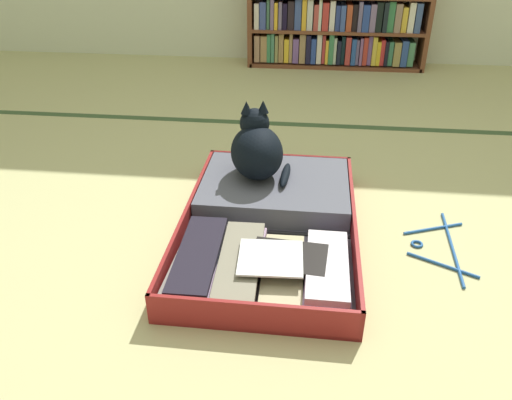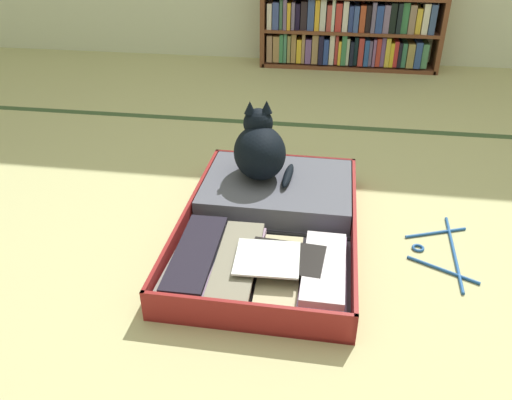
{
  "view_description": "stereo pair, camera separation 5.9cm",
  "coord_description": "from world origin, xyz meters",
  "px_view_note": "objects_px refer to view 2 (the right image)",
  "views": [
    {
      "loc": [
        -0.01,
        -1.28,
        1.0
      ],
      "look_at": [
        -0.17,
        0.14,
        0.15
      ],
      "focal_mm": 35.4,
      "sensor_mm": 36.0,
      "label": 1
    },
    {
      "loc": [
        0.04,
        -1.27,
        1.0
      ],
      "look_at": [
        -0.17,
        0.14,
        0.15
      ],
      "focal_mm": 35.4,
      "sensor_mm": 36.0,
      "label": 2
    }
  ],
  "objects_px": {
    "bookshelf": "(350,15)",
    "clothes_hanger": "(442,251)",
    "black_cat": "(260,149)",
    "open_suitcase": "(271,218)"
  },
  "relations": [
    {
      "from": "bookshelf",
      "to": "clothes_hanger",
      "type": "distance_m",
      "value": 2.17
    },
    {
      "from": "open_suitcase",
      "to": "black_cat",
      "type": "relative_size",
      "value": 3.17
    },
    {
      "from": "black_cat",
      "to": "bookshelf",
      "type": "bearing_deg",
      "value": 79.89
    },
    {
      "from": "bookshelf",
      "to": "open_suitcase",
      "type": "height_order",
      "value": "bookshelf"
    },
    {
      "from": "clothes_hanger",
      "to": "open_suitcase",
      "type": "bearing_deg",
      "value": 174.92
    },
    {
      "from": "open_suitcase",
      "to": "black_cat",
      "type": "distance_m",
      "value": 0.28
    },
    {
      "from": "bookshelf",
      "to": "clothes_hanger",
      "type": "height_order",
      "value": "bookshelf"
    },
    {
      "from": "bookshelf",
      "to": "clothes_hanger",
      "type": "bearing_deg",
      "value": -81.58
    },
    {
      "from": "open_suitcase",
      "to": "clothes_hanger",
      "type": "height_order",
      "value": "open_suitcase"
    },
    {
      "from": "bookshelf",
      "to": "open_suitcase",
      "type": "relative_size",
      "value": 1.31
    }
  ]
}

